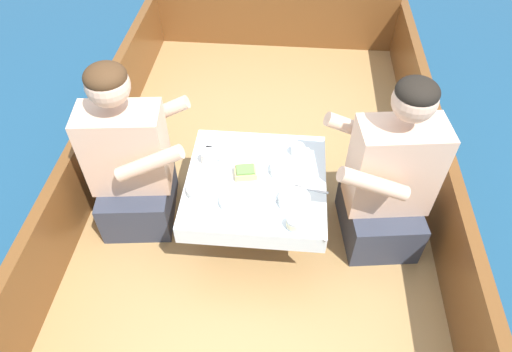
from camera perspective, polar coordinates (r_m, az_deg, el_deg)
The scene contains 23 objects.
ground_plane at distance 2.92m, azimuth 0.25°, elevation -7.83°, with size 60.00×60.00×0.00m, color navy.
boat_deck at distance 2.78m, azimuth 0.26°, elevation -5.85°, with size 2.02×3.61×0.33m, color #A87F4C.
gunwale_port at distance 2.73m, azimuth -20.72°, elevation 0.69°, with size 0.06×3.61×0.41m, color brown.
gunwale_starboard at distance 2.63m, azimuth 22.11°, elevation -1.93°, with size 0.06×3.61×0.41m, color brown.
bow_coaming at distance 3.90m, azimuth 2.54°, elevation 19.16°, with size 1.90×0.06×0.48m, color brown.
cockpit_table at distance 2.30m, azimuth 0.00°, elevation -1.04°, with size 0.70×0.68×0.38m.
person_port at distance 2.42m, azimuth -15.37°, elevation 1.52°, with size 0.56×0.49×0.97m.
person_starboard at distance 2.33m, azimuth 16.15°, elevation -0.83°, with size 0.56×0.50×0.99m.
plate_sandwich at distance 2.28m, azimuth -1.32°, elevation 0.00°, with size 0.20×0.20×0.01m.
plate_bread at distance 2.42m, azimuth -1.26°, elevation 3.53°, with size 0.16×0.16×0.01m.
sandwich at distance 2.26m, azimuth -1.33°, elevation 0.48°, with size 0.12×0.10×0.05m.
bowl_port_near at distance 2.21m, azimuth -6.96°, elevation -1.71°, with size 0.13×0.13×0.04m.
bowl_starboard_near at distance 2.16m, azimuth 4.81°, elevation -2.99°, with size 0.15×0.15×0.04m.
bowl_center_far at distance 2.15m, azimuth -2.61°, elevation -3.11°, with size 0.15×0.15×0.04m.
bowl_port_far at distance 2.29m, azimuth 3.68°, elevation 0.85°, with size 0.15×0.15×0.04m.
coffee_cup_port at distance 2.34m, azimuth -5.91°, elevation 2.37°, with size 0.11×0.08×0.07m.
coffee_cup_starboard at distance 2.38m, azimuth 5.29°, elevation 3.29°, with size 0.10×0.07×0.05m.
tin_can at distance 2.06m, azimuth 4.73°, elevation -5.94°, with size 0.07×0.07×0.05m.
utensil_spoon_port at distance 2.14m, azimuth -7.03°, elevation -4.52°, with size 0.16×0.08×0.01m.
utensil_fork_port at distance 2.23m, azimuth 6.45°, elevation -1.59°, with size 0.17×0.05×0.00m.
utensil_knife_port at distance 2.08m, azimuth 6.95°, elevation -6.80°, with size 0.14×0.11×0.00m.
utensil_spoon_center at distance 2.19m, azimuth -0.26°, elevation -2.57°, with size 0.17×0.04×0.01m.
utensil_fork_starboard at distance 2.43m, azimuth -4.77°, elevation 3.39°, with size 0.17×0.05×0.00m.
Camera 1 is at (0.13, -1.68, 2.38)m, focal length 32.00 mm.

